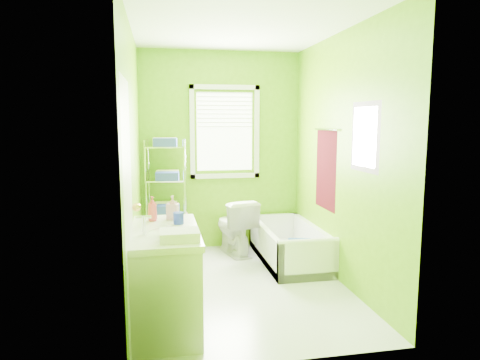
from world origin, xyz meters
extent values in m
plane|color=silver|center=(0.00, 0.00, 0.00)|extent=(2.90, 2.90, 0.00)
cube|color=#5C9707|center=(0.00, 1.45, 1.30)|extent=(2.10, 0.04, 2.60)
cube|color=#5C9707|center=(0.00, -1.45, 1.30)|extent=(2.10, 0.04, 2.60)
cube|color=#5C9707|center=(-1.05, 0.00, 1.30)|extent=(0.04, 2.90, 2.60)
cube|color=#5C9707|center=(1.05, 0.00, 1.30)|extent=(0.04, 2.90, 2.60)
cube|color=white|center=(0.00, 0.00, 2.60)|extent=(2.10, 2.90, 0.04)
cube|color=white|center=(0.05, 1.44, 1.55)|extent=(0.74, 0.01, 1.01)
cube|color=white|center=(0.05, 1.42, 0.97)|extent=(0.92, 0.05, 0.06)
cube|color=white|center=(0.05, 1.42, 2.13)|extent=(0.92, 0.05, 0.06)
cube|color=white|center=(-0.38, 1.42, 1.55)|extent=(0.06, 0.05, 1.22)
cube|color=white|center=(0.48, 1.42, 1.55)|extent=(0.06, 0.05, 1.22)
cube|color=white|center=(0.05, 1.42, 1.84)|extent=(0.72, 0.02, 0.50)
cube|color=white|center=(-1.04, -1.00, 1.00)|extent=(0.02, 0.80, 2.00)
sphere|color=gold|center=(-1.00, -0.67, 1.00)|extent=(0.07, 0.07, 0.07)
cube|color=#43070E|center=(1.04, 0.35, 1.15)|extent=(0.02, 0.58, 0.90)
cylinder|color=silver|center=(1.02, 0.35, 1.60)|extent=(0.02, 0.62, 0.02)
cube|color=#CC5972|center=(1.04, -0.55, 1.55)|extent=(0.02, 0.54, 0.64)
cube|color=white|center=(1.03, -0.55, 1.55)|extent=(0.01, 0.44, 0.54)
cube|color=white|center=(0.71, 0.67, 0.05)|extent=(0.67, 1.44, 0.10)
cube|color=white|center=(0.41, 0.67, 0.22)|extent=(0.07, 1.44, 0.43)
cube|color=white|center=(1.02, 0.67, 0.22)|extent=(0.07, 1.44, 0.43)
cube|color=white|center=(0.71, -0.01, 0.22)|extent=(0.67, 0.07, 0.43)
cube|color=white|center=(0.71, 1.36, 0.22)|extent=(0.67, 0.07, 0.43)
cylinder|color=white|center=(0.71, -0.01, 0.43)|extent=(0.67, 0.07, 0.07)
cylinder|color=#1245AC|center=(0.71, 0.20, 0.13)|extent=(0.37, 0.37, 0.07)
cylinder|color=yellow|center=(0.71, 0.20, 0.19)|extent=(0.35, 0.35, 0.05)
cube|color=#1245AC|center=(0.74, 0.34, 0.25)|extent=(0.26, 0.09, 0.24)
imported|color=white|center=(0.12, 1.09, 0.36)|extent=(0.55, 0.78, 0.72)
cube|color=silver|center=(-0.79, -0.72, 0.38)|extent=(0.53, 1.06, 0.77)
cube|color=white|center=(-0.79, -0.72, 0.79)|extent=(0.56, 1.09, 0.05)
ellipsoid|color=white|center=(-0.77, -0.86, 0.79)|extent=(0.37, 0.47, 0.13)
cylinder|color=silver|center=(-0.94, -0.86, 0.89)|extent=(0.03, 0.03, 0.16)
cylinder|color=silver|center=(-0.94, -0.86, 0.96)|extent=(0.12, 0.02, 0.02)
imported|color=#E74457|center=(-0.88, -0.40, 0.93)|extent=(0.11, 0.11, 0.22)
imported|color=#CD84A3|center=(-0.70, -0.37, 0.93)|extent=(0.12, 0.12, 0.21)
cylinder|color=#1B2BB5|center=(-0.66, -0.55, 0.87)|extent=(0.09, 0.09, 0.10)
cube|color=silver|center=(-0.67, -1.06, 0.86)|extent=(0.29, 0.23, 0.07)
cylinder|color=silver|center=(-0.98, 1.07, 0.73)|extent=(0.02, 0.02, 1.47)
cylinder|color=silver|center=(-0.95, 1.35, 0.73)|extent=(0.02, 0.02, 1.47)
cylinder|color=silver|center=(-0.52, 1.02, 0.73)|extent=(0.02, 0.02, 1.47)
cylinder|color=silver|center=(-0.49, 1.30, 0.73)|extent=(0.02, 0.02, 1.47)
cube|color=silver|center=(-0.73, 1.18, 0.14)|extent=(0.51, 0.35, 0.02)
cube|color=silver|center=(-0.73, 1.18, 0.55)|extent=(0.51, 0.35, 0.02)
cube|color=silver|center=(-0.73, 1.18, 0.96)|extent=(0.51, 0.35, 0.02)
cube|color=silver|center=(-0.73, 1.18, 1.38)|extent=(0.51, 0.35, 0.02)
cube|color=#2D43A3|center=(-0.73, 1.09, 1.44)|extent=(0.29, 0.21, 0.10)
cube|color=silver|center=(-0.74, 1.30, 1.44)|extent=(0.29, 0.21, 0.10)
cube|color=#2D43A3|center=(-0.72, 1.09, 1.02)|extent=(0.29, 0.21, 0.10)
cube|color=#FFFE9B|center=(-0.71, 1.29, 1.02)|extent=(0.29, 0.21, 0.10)
cube|color=#2D43A3|center=(-0.72, 1.11, 0.61)|extent=(0.29, 0.21, 0.10)
cube|color=#FFFE9B|center=(-0.74, 1.31, 0.61)|extent=(0.29, 0.21, 0.10)
cube|color=pink|center=(-0.49, 1.16, 0.29)|extent=(0.05, 0.26, 0.46)
camera|label=1|loc=(-0.81, -4.17, 1.69)|focal=32.00mm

